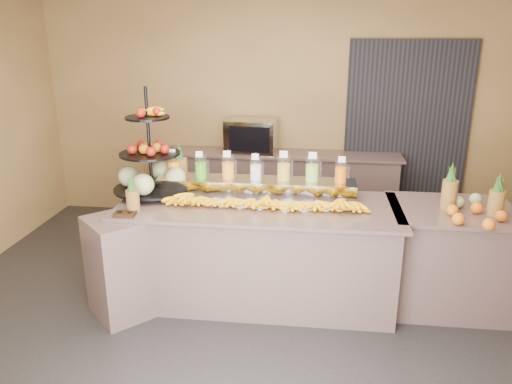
% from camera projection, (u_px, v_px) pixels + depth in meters
% --- Properties ---
extents(ground, '(6.00, 6.00, 0.00)m').
position_uv_depth(ground, '(255.00, 314.00, 4.44)').
color(ground, black).
rests_on(ground, ground).
extents(room_envelope, '(6.04, 5.02, 2.82)m').
position_uv_depth(room_envelope, '(285.00, 91.00, 4.57)').
color(room_envelope, brown).
rests_on(room_envelope, ground).
extents(buffet_counter, '(2.75, 1.25, 0.93)m').
position_uv_depth(buffet_counter, '(246.00, 253.00, 4.55)').
color(buffet_counter, gray).
rests_on(buffet_counter, ground).
extents(right_counter, '(1.08, 0.88, 0.93)m').
position_uv_depth(right_counter, '(448.00, 257.00, 4.48)').
color(right_counter, gray).
rests_on(right_counter, ground).
extents(back_ledge, '(3.10, 0.55, 0.93)m').
position_uv_depth(back_ledge, '(276.00, 187.00, 6.41)').
color(back_ledge, gray).
rests_on(back_ledge, ground).
extents(pitcher_tray, '(1.85, 0.30, 0.15)m').
position_uv_depth(pitcher_tray, '(256.00, 187.00, 4.68)').
color(pitcher_tray, gray).
rests_on(pitcher_tray, buffet_counter).
extents(juice_pitcher_orange_a, '(0.12, 0.12, 0.29)m').
position_uv_depth(juice_pitcher_orange_a, '(174.00, 166.00, 4.71)').
color(juice_pitcher_orange_a, silver).
rests_on(juice_pitcher_orange_a, pitcher_tray).
extents(juice_pitcher_green, '(0.11, 0.12, 0.27)m').
position_uv_depth(juice_pitcher_green, '(201.00, 168.00, 4.68)').
color(juice_pitcher_green, silver).
rests_on(juice_pitcher_green, pitcher_tray).
extents(juice_pitcher_orange_b, '(0.12, 0.12, 0.29)m').
position_uv_depth(juice_pitcher_orange_b, '(228.00, 168.00, 4.65)').
color(juice_pitcher_orange_b, silver).
rests_on(juice_pitcher_orange_b, pitcher_tray).
extents(juice_pitcher_milk, '(0.11, 0.11, 0.27)m').
position_uv_depth(juice_pitcher_milk, '(256.00, 170.00, 4.63)').
color(juice_pitcher_milk, silver).
rests_on(juice_pitcher_milk, pitcher_tray).
extents(juice_pitcher_lemon, '(0.13, 0.13, 0.30)m').
position_uv_depth(juice_pitcher_lemon, '(284.00, 170.00, 4.59)').
color(juice_pitcher_lemon, silver).
rests_on(juice_pitcher_lemon, pitcher_tray).
extents(juice_pitcher_lime, '(0.12, 0.13, 0.30)m').
position_uv_depth(juice_pitcher_lime, '(312.00, 171.00, 4.56)').
color(juice_pitcher_lime, silver).
rests_on(juice_pitcher_lime, pitcher_tray).
extents(juice_pitcher_orange_c, '(0.11, 0.11, 0.26)m').
position_uv_depth(juice_pitcher_orange_c, '(341.00, 173.00, 4.54)').
color(juice_pitcher_orange_c, silver).
rests_on(juice_pitcher_orange_c, pitcher_tray).
extents(banana_heap, '(1.82, 0.16, 0.15)m').
position_uv_depth(banana_heap, '(266.00, 201.00, 4.36)').
color(banana_heap, '#FAB10C').
rests_on(banana_heap, buffet_counter).
extents(fruit_stand, '(0.87, 0.87, 1.00)m').
position_uv_depth(fruit_stand, '(156.00, 168.00, 4.64)').
color(fruit_stand, black).
rests_on(fruit_stand, buffet_counter).
extents(condiment_caddy, '(0.18, 0.14, 0.03)m').
position_uv_depth(condiment_caddy, '(125.00, 214.00, 4.18)').
color(condiment_caddy, black).
rests_on(condiment_caddy, buffet_counter).
extents(pineapple_left_a, '(0.11, 0.11, 0.35)m').
position_uv_depth(pineapple_left_a, '(133.00, 198.00, 4.23)').
color(pineapple_left_a, brown).
rests_on(pineapple_left_a, buffet_counter).
extents(pineapple_left_b, '(0.15, 0.15, 0.45)m').
position_uv_depth(pineapple_left_b, '(180.00, 170.00, 4.87)').
color(pineapple_left_b, brown).
rests_on(pineapple_left_b, buffet_counter).
extents(right_fruit_pile, '(0.49, 0.47, 0.26)m').
position_uv_depth(right_fruit_pile, '(473.00, 207.00, 4.13)').
color(right_fruit_pile, brown).
rests_on(right_fruit_pile, right_counter).
extents(oven_warmer, '(0.65, 0.48, 0.41)m').
position_uv_depth(oven_warmer, '(252.00, 136.00, 6.24)').
color(oven_warmer, gray).
rests_on(oven_warmer, back_ledge).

